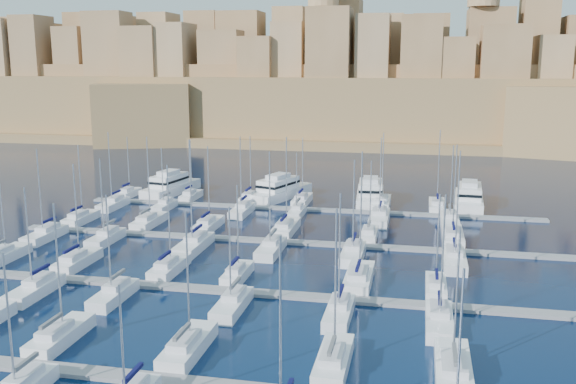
% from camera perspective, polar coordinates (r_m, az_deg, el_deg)
% --- Properties ---
extents(ground, '(600.00, 600.00, 0.00)m').
position_cam_1_polar(ground, '(87.55, -2.07, -6.30)').
color(ground, black).
rests_on(ground, ground).
extents(pontoon_near, '(84.00, 2.00, 0.40)m').
position_cam_1_polar(pontoon_near, '(57.49, -10.48, -16.19)').
color(pontoon_near, slate).
rests_on(pontoon_near, ground).
extents(pontoon_mid_near, '(84.00, 2.00, 0.40)m').
position_cam_1_polar(pontoon_mid_near, '(76.52, -4.23, -8.83)').
color(pontoon_mid_near, slate).
rests_on(pontoon_mid_near, ground).
extents(pontoon_mid_far, '(84.00, 2.00, 0.40)m').
position_cam_1_polar(pontoon_mid_far, '(96.81, -0.66, -4.42)').
color(pontoon_mid_far, slate).
rests_on(pontoon_mid_far, ground).
extents(pontoon_far, '(84.00, 2.00, 0.40)m').
position_cam_1_polar(pontoon_far, '(117.72, 1.63, -1.55)').
color(pontoon_far, slate).
rests_on(pontoon_far, ground).
extents(sailboat_2, '(2.70, 8.99, 14.03)m').
position_cam_1_polar(sailboat_2, '(67.29, -19.62, -11.93)').
color(sailboat_2, white).
rests_on(sailboat_2, ground).
extents(sailboat_3, '(2.83, 9.44, 13.85)m').
position_cam_1_polar(sailboat_3, '(62.07, -8.90, -13.41)').
color(sailboat_3, white).
rests_on(sailboat_3, ground).
extents(sailboat_4, '(2.75, 9.16, 14.81)m').
position_cam_1_polar(sailboat_4, '(58.87, 4.07, -14.72)').
color(sailboat_4, white).
rests_on(sailboat_4, ground).
extents(sailboat_5, '(3.02, 10.08, 13.62)m').
position_cam_1_polar(sailboat_5, '(59.00, 14.46, -15.02)').
color(sailboat_5, white).
rests_on(sailboat_5, ground).
extents(sailboat_12, '(2.78, 9.28, 15.18)m').
position_cam_1_polar(sailboat_12, '(96.29, -23.99, -5.19)').
color(sailboat_12, white).
rests_on(sailboat_12, ground).
extents(sailboat_13, '(2.74, 9.13, 14.00)m').
position_cam_1_polar(sailboat_13, '(90.30, -18.23, -5.83)').
color(sailboat_13, white).
rests_on(sailboat_13, ground).
extents(sailboat_14, '(2.67, 8.91, 14.34)m').
position_cam_1_polar(sailboat_14, '(84.61, -10.53, -6.60)').
color(sailboat_14, white).
rests_on(sailboat_14, ground).
extents(sailboat_15, '(2.36, 7.86, 12.20)m').
position_cam_1_polar(sailboat_15, '(81.19, -4.53, -7.24)').
color(sailboat_15, white).
rests_on(sailboat_15, ground).
extents(sailboat_16, '(3.12, 10.41, 16.62)m').
position_cam_1_polar(sailboat_16, '(79.65, 6.33, -7.60)').
color(sailboat_16, white).
rests_on(sailboat_16, ground).
extents(sailboat_17, '(2.39, 7.98, 12.10)m').
position_cam_1_polar(sailboat_17, '(78.31, 13.01, -8.22)').
color(sailboat_17, white).
rests_on(sailboat_17, ground).
extents(sailboat_19, '(2.71, 9.03, 13.24)m').
position_cam_1_polar(sailboat_19, '(81.15, -21.53, -8.03)').
color(sailboat_19, white).
rests_on(sailboat_19, ground).
extents(sailboat_20, '(2.54, 8.46, 12.73)m').
position_cam_1_polar(sailboat_20, '(76.63, -15.22, -8.77)').
color(sailboat_20, white).
rests_on(sailboat_20, ground).
extents(sailboat_21, '(2.61, 8.71, 12.07)m').
position_cam_1_polar(sailboat_21, '(71.49, -4.97, -9.89)').
color(sailboat_21, white).
rests_on(sailboat_21, ground).
extents(sailboat_22, '(2.59, 8.63, 14.00)m').
position_cam_1_polar(sailboat_22, '(69.25, 4.57, -10.59)').
color(sailboat_22, white).
rests_on(sailboat_22, ground).
extents(sailboat_23, '(2.73, 9.09, 14.35)m').
position_cam_1_polar(sailboat_23, '(68.66, 13.29, -11.07)').
color(sailboat_23, white).
rests_on(sailboat_23, ground).
extents(sailboat_24, '(2.63, 8.78, 13.47)m').
position_cam_1_polar(sailboat_24, '(114.23, -17.93, -2.24)').
color(sailboat_24, white).
rests_on(sailboat_24, ground).
extents(sailboat_25, '(2.85, 9.50, 15.09)m').
position_cam_1_polar(sailboat_25, '(109.12, -12.27, -2.55)').
color(sailboat_25, white).
rests_on(sailboat_25, ground).
extents(sailboat_26, '(2.75, 9.15, 13.81)m').
position_cam_1_polar(sailboat_26, '(105.23, -7.10, -2.90)').
color(sailboat_26, white).
rests_on(sailboat_26, ground).
extents(sailboat_27, '(3.01, 10.04, 15.56)m').
position_cam_1_polar(sailboat_27, '(102.32, -0.21, -3.22)').
color(sailboat_27, white).
rests_on(sailboat_27, ground).
extents(sailboat_28, '(2.37, 7.88, 12.41)m').
position_cam_1_polar(sailboat_28, '(99.50, 7.24, -3.76)').
color(sailboat_28, white).
rests_on(sailboat_28, ground).
extents(sailboat_29, '(3.12, 10.39, 15.02)m').
position_cam_1_polar(sailboat_29, '(100.57, 14.42, -3.85)').
color(sailboat_29, white).
rests_on(sailboat_29, ground).
extents(sailboat_30, '(2.76, 9.20, 14.38)m').
position_cam_1_polar(sailboat_30, '(105.29, -20.77, -3.57)').
color(sailboat_30, white).
rests_on(sailboat_30, ground).
extents(sailboat_31, '(2.59, 8.62, 13.16)m').
position_cam_1_polar(sailboat_31, '(100.62, -15.88, -3.94)').
color(sailboat_31, white).
rests_on(sailboat_31, ground).
extents(sailboat_32, '(3.09, 10.29, 16.42)m').
position_cam_1_polar(sailboat_32, '(94.23, -8.37, -4.63)').
color(sailboat_32, white).
rests_on(sailboat_32, ground).
extents(sailboat_33, '(2.79, 9.31, 14.99)m').
position_cam_1_polar(sailboat_33, '(91.51, -1.52, -5.01)').
color(sailboat_33, white).
rests_on(sailboat_33, ground).
extents(sailboat_34, '(2.88, 9.61, 14.23)m').
position_cam_1_polar(sailboat_34, '(89.52, 5.80, -5.45)').
color(sailboat_34, white).
rests_on(sailboat_34, ground).
extents(sailboat_35, '(2.98, 9.92, 15.84)m').
position_cam_1_polar(sailboat_35, '(89.12, 14.56, -5.83)').
color(sailboat_35, white).
rests_on(sailboat_35, ground).
extents(sailboat_36, '(2.27, 7.56, 12.41)m').
position_cam_1_polar(sailboat_36, '(133.38, -13.98, -0.11)').
color(sailboat_36, white).
rests_on(sailboat_36, ground).
extents(sailboat_37, '(2.36, 7.87, 12.13)m').
position_cam_1_polar(sailboat_37, '(128.41, -8.63, -0.34)').
color(sailboat_37, white).
rests_on(sailboat_37, ground).
extents(sailboat_38, '(2.64, 8.81, 13.13)m').
position_cam_1_polar(sailboat_38, '(125.23, -3.40, -0.52)').
color(sailboat_38, white).
rests_on(sailboat_38, ground).
extents(sailboat_39, '(2.71, 9.04, 12.96)m').
position_cam_1_polar(sailboat_39, '(123.11, 1.25, -0.71)').
color(sailboat_39, white).
rests_on(sailboat_39, ground).
extents(sailboat_40, '(3.08, 10.26, 14.20)m').
position_cam_1_polar(sailboat_40, '(121.93, 8.32, -0.94)').
color(sailboat_40, white).
rests_on(sailboat_40, ground).
extents(sailboat_41, '(2.85, 9.51, 14.98)m').
position_cam_1_polar(sailboat_41, '(121.44, 13.10, -1.17)').
color(sailboat_41, white).
rests_on(sailboat_41, ground).
extents(sailboat_42, '(2.69, 8.96, 14.55)m').
position_cam_1_polar(sailboat_42, '(123.83, -15.26, -1.04)').
color(sailboat_42, white).
rests_on(sailboat_42, ground).
extents(sailboat_43, '(2.34, 7.79, 11.88)m').
position_cam_1_polar(sailboat_43, '(120.23, -10.92, -1.22)').
color(sailboat_43, white).
rests_on(sailboat_43, ground).
extents(sailboat_44, '(2.70, 8.99, 14.31)m').
position_cam_1_polar(sailboat_44, '(114.83, -4.11, -1.63)').
color(sailboat_44, white).
rests_on(sailboat_44, ground).
extents(sailboat_45, '(2.24, 7.46, 11.66)m').
position_cam_1_polar(sailboat_45, '(113.32, 0.80, -1.79)').
color(sailboat_45, white).
rests_on(sailboat_45, ground).
extents(sailboat_46, '(3.14, 10.46, 14.78)m').
position_cam_1_polar(sailboat_46, '(110.12, 8.13, -2.27)').
color(sailboat_46, white).
rests_on(sailboat_46, ground).
extents(sailboat_47, '(2.97, 9.89, 13.80)m').
position_cam_1_polar(sailboat_47, '(110.35, 14.16, -2.49)').
color(sailboat_47, white).
rests_on(sailboat_47, ground).
extents(motor_yacht_a, '(7.51, 16.82, 5.25)m').
position_cam_1_polar(motor_yacht_a, '(134.48, -10.42, 0.58)').
color(motor_yacht_a, white).
rests_on(motor_yacht_a, ground).
extents(motor_yacht_b, '(10.47, 17.68, 5.25)m').
position_cam_1_polar(motor_yacht_b, '(128.04, -0.76, 0.22)').
color(motor_yacht_b, white).
rests_on(motor_yacht_b, ground).
extents(motor_yacht_c, '(6.24, 17.20, 5.25)m').
position_cam_1_polar(motor_yacht_c, '(125.40, 7.33, -0.11)').
color(motor_yacht_c, white).
rests_on(motor_yacht_c, ground).
extents(motor_yacht_d, '(6.10, 17.12, 5.25)m').
position_cam_1_polar(motor_yacht_d, '(125.41, 15.78, -0.46)').
color(motor_yacht_d, white).
rests_on(motor_yacht_d, ground).
extents(fortified_city, '(460.00, 108.95, 59.52)m').
position_cam_1_polar(fortified_city, '(237.36, 6.89, 8.50)').
color(fortified_city, brown).
rests_on(fortified_city, ground).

